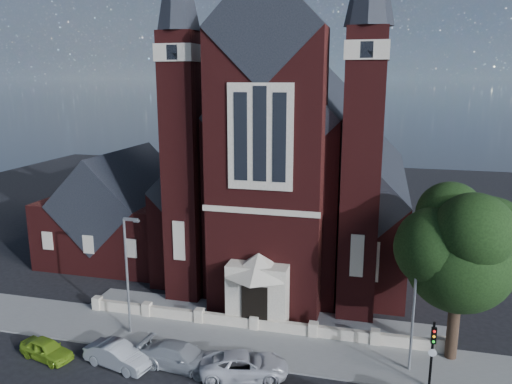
# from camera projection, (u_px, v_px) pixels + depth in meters

# --- Properties ---
(ground) EXTENTS (120.00, 120.00, 0.00)m
(ground) POSITION_uv_depth(u_px,v_px,m) (280.00, 282.00, 42.06)
(ground) COLOR black
(ground) RESTS_ON ground
(pavement_strip) EXTENTS (60.00, 5.00, 0.12)m
(pavement_strip) POSITION_uv_depth(u_px,v_px,m) (247.00, 345.00, 32.14)
(pavement_strip) COLOR slate
(pavement_strip) RESTS_ON ground
(forecourt_paving) EXTENTS (26.00, 3.00, 0.14)m
(forecourt_paving) POSITION_uv_depth(u_px,v_px,m) (262.00, 317.00, 35.91)
(forecourt_paving) COLOR slate
(forecourt_paving) RESTS_ON ground
(forecourt_wall) EXTENTS (24.00, 0.40, 0.90)m
(forecourt_wall) POSITION_uv_depth(u_px,v_px,m) (255.00, 330.00, 34.03)
(forecourt_wall) COLOR #B9AC93
(forecourt_wall) RESTS_ON ground
(church) EXTENTS (20.01, 34.90, 29.20)m
(church) POSITION_uv_depth(u_px,v_px,m) (297.00, 170.00, 47.74)
(church) COLOR #441312
(church) RESTS_ON ground
(parish_hall) EXTENTS (12.00, 12.20, 10.24)m
(parish_hall) POSITION_uv_depth(u_px,v_px,m) (123.00, 214.00, 47.86)
(parish_hall) COLOR #441312
(parish_hall) RESTS_ON ground
(street_tree) EXTENTS (6.40, 6.60, 10.70)m
(street_tree) POSITION_uv_depth(u_px,v_px,m) (463.00, 253.00, 28.69)
(street_tree) COLOR black
(street_tree) RESTS_ON ground
(street_lamp_left) EXTENTS (1.16, 0.22, 8.09)m
(street_lamp_left) POSITION_uv_depth(u_px,v_px,m) (128.00, 269.00, 32.55)
(street_lamp_left) COLOR gray
(street_lamp_left) RESTS_ON ground
(street_lamp_right) EXTENTS (1.16, 0.22, 8.09)m
(street_lamp_right) POSITION_uv_depth(u_px,v_px,m) (416.00, 298.00, 28.21)
(street_lamp_right) COLOR gray
(street_lamp_right) RESTS_ON ground
(traffic_signal) EXTENTS (0.28, 0.42, 4.00)m
(traffic_signal) POSITION_uv_depth(u_px,v_px,m) (433.00, 347.00, 26.95)
(traffic_signal) COLOR black
(traffic_signal) RESTS_ON ground
(car_lime_van) EXTENTS (3.87, 2.31, 1.23)m
(car_lime_van) POSITION_uv_depth(u_px,v_px,m) (46.00, 349.00, 30.43)
(car_lime_van) COLOR #80AC22
(car_lime_van) RESTS_ON ground
(car_silver_a) EXTENTS (4.50, 2.42, 1.41)m
(car_silver_a) POSITION_uv_depth(u_px,v_px,m) (118.00, 355.00, 29.59)
(car_silver_a) COLOR #969A9D
(car_silver_a) RESTS_ON ground
(car_silver_b) EXTENTS (5.20, 2.57, 1.45)m
(car_silver_b) POSITION_uv_depth(u_px,v_px,m) (181.00, 356.00, 29.44)
(car_silver_b) COLOR #A5A9AC
(car_silver_b) RESTS_ON ground
(car_white_suv) EXTENTS (5.54, 3.60, 1.42)m
(car_white_suv) POSITION_uv_depth(u_px,v_px,m) (244.00, 365.00, 28.58)
(car_white_suv) COLOR silver
(car_white_suv) RESTS_ON ground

